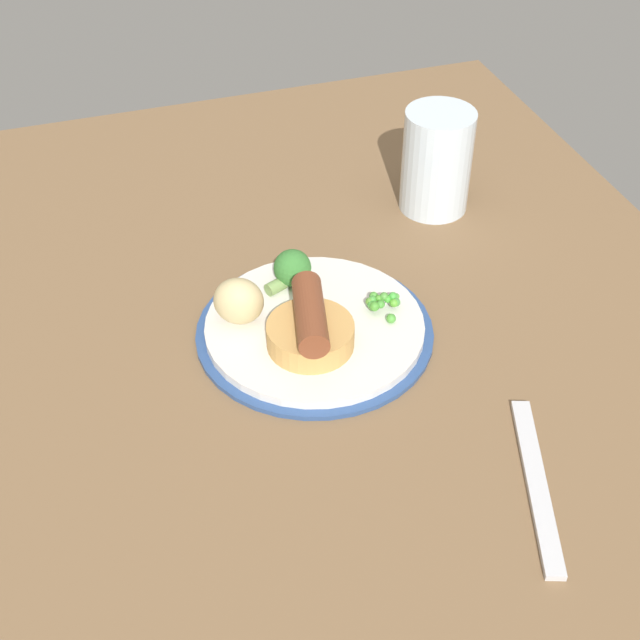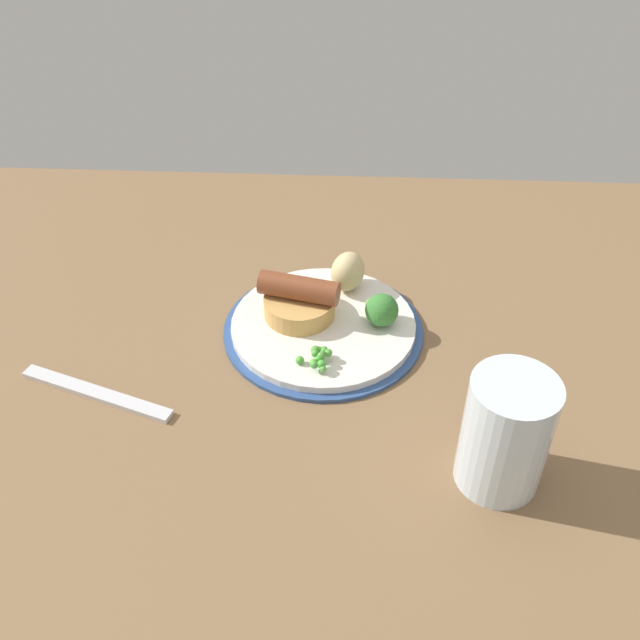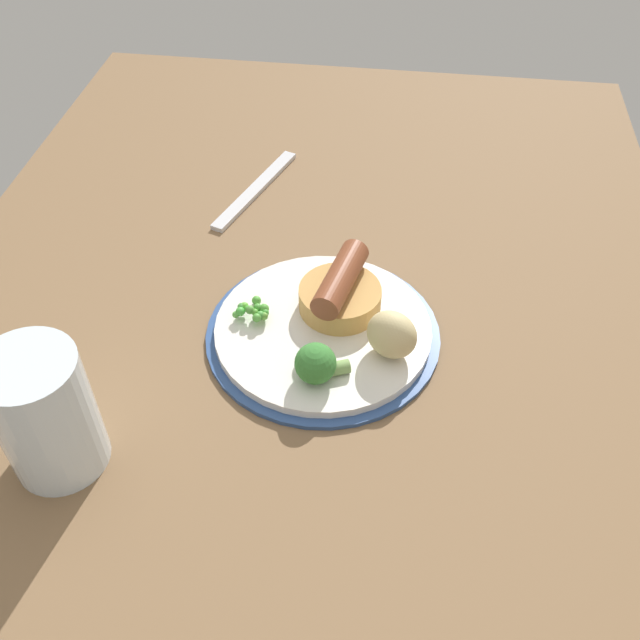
# 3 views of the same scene
# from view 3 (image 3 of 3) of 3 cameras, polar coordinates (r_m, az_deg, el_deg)

# --- Properties ---
(dining_table) EXTENTS (1.10, 0.80, 0.03)m
(dining_table) POSITION_cam_3_polar(r_m,az_deg,el_deg) (0.75, -1.27, 0.12)
(dining_table) COLOR brown
(dining_table) RESTS_ON ground
(dinner_plate) EXTENTS (0.23, 0.23, 0.01)m
(dinner_plate) POSITION_cam_3_polar(r_m,az_deg,el_deg) (0.71, 0.24, -0.94)
(dinner_plate) COLOR #2D4C84
(dinner_plate) RESTS_ON dining_table
(sausage_pudding) EXTENTS (0.10, 0.08, 0.05)m
(sausage_pudding) POSITION_cam_3_polar(r_m,az_deg,el_deg) (0.70, 1.62, 2.23)
(sausage_pudding) COLOR tan
(sausage_pudding) RESTS_ON dinner_plate
(pea_pile) EXTENTS (0.04, 0.04, 0.02)m
(pea_pile) POSITION_cam_3_polar(r_m,az_deg,el_deg) (0.70, -5.37, 0.79)
(pea_pile) COLOR #4B952F
(pea_pile) RESTS_ON dinner_plate
(broccoli_floret_far) EXTENTS (0.04, 0.05, 0.04)m
(broccoli_floret_far) POSITION_cam_3_polar(r_m,az_deg,el_deg) (0.64, -0.25, -3.52)
(broccoli_floret_far) COLOR #387A33
(broccoli_floret_far) RESTS_ON dinner_plate
(potato_chunk_0) EXTENTS (0.06, 0.06, 0.05)m
(potato_chunk_0) POSITION_cam_3_polar(r_m,az_deg,el_deg) (0.66, 5.77, -1.17)
(potato_chunk_0) COLOR #CCB77F
(potato_chunk_0) RESTS_ON dinner_plate
(fork) EXTENTS (0.18, 0.07, 0.01)m
(fork) POSITION_cam_3_polar(r_m,az_deg,el_deg) (0.90, -5.17, 10.37)
(fork) COLOR silver
(fork) RESTS_ON dining_table
(drinking_glass) EXTENTS (0.08, 0.08, 0.12)m
(drinking_glass) POSITION_cam_3_polar(r_m,az_deg,el_deg) (0.61, -21.13, -7.03)
(drinking_glass) COLOR silver
(drinking_glass) RESTS_ON dining_table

